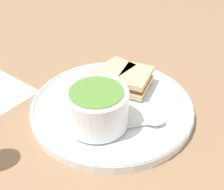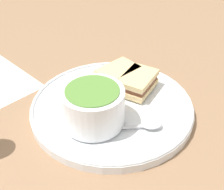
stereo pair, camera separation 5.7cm
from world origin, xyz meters
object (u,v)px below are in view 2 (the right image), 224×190
Objects in this scene: sandwich_half_far at (118,75)px; spoon at (147,125)px; sandwich_half_near at (138,82)px; soup_bowl at (93,106)px.

spoon is at bearing 36.43° from sandwich_half_far.
sandwich_half_near is (-0.10, -0.04, 0.01)m from spoon.
soup_bowl reaches higher than sandwich_half_near.
sandwich_half_near is at bearing 89.44° from spoon.
soup_bowl is 1.01× the size of spoon.
soup_bowl reaches higher than spoon.
spoon is (-0.01, 0.09, -0.03)m from soup_bowl.
soup_bowl is 0.13m from sandwich_half_near.
sandwich_half_far is (-0.01, -0.04, 0.00)m from sandwich_half_near.
sandwich_half_near is 0.05m from sandwich_half_far.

